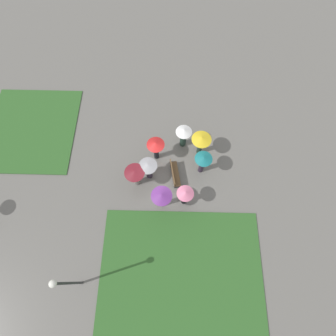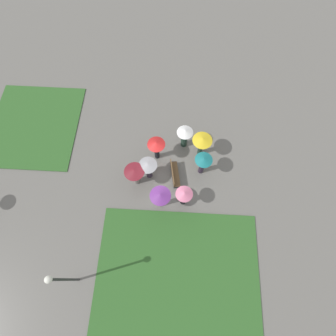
% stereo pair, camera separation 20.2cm
% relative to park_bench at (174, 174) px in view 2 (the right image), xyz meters
% --- Properties ---
extents(ground_plane, '(90.00, 90.00, 0.00)m').
position_rel_park_bench_xyz_m(ground_plane, '(0.16, 0.85, -0.46)').
color(ground_plane, '#66635E').
extents(lawn_patch_near, '(7.50, 8.74, 0.06)m').
position_rel_park_bench_xyz_m(lawn_patch_near, '(-5.98, -0.46, -0.43)').
color(lawn_patch_near, '#2D5B26').
rests_on(lawn_patch_near, ground_plane).
extents(lawn_patch_far, '(6.51, 5.86, 0.06)m').
position_rel_park_bench_xyz_m(lawn_patch_far, '(3.19, 9.65, -0.43)').
color(lawn_patch_far, '#2D5B26').
rests_on(lawn_patch_far, ground_plane).
extents(park_bench, '(1.70, 0.71, 0.90)m').
position_rel_park_bench_xyz_m(park_bench, '(0.00, 0.00, 0.00)').
color(park_bench, brown).
rests_on(park_bench, ground_plane).
extents(lamp_post, '(0.32, 0.32, 4.03)m').
position_rel_park_bench_xyz_m(lamp_post, '(-6.19, 4.81, 2.16)').
color(lamp_post, '#2D2D30').
rests_on(lamp_post, ground_plane).
extents(crowd_person_grey, '(1.08, 1.08, 1.81)m').
position_rel_park_bench_xyz_m(crowd_person_grey, '(0.01, 1.53, 0.83)').
color(crowd_person_grey, '#2D2333').
rests_on(crowd_person_grey, ground_plane).
extents(crowd_person_pink, '(0.96, 0.96, 1.82)m').
position_rel_park_bench_xyz_m(crowd_person_pink, '(-1.59, -0.60, 0.85)').
color(crowd_person_pink, black).
rests_on(crowd_person_pink, ground_plane).
extents(crowd_person_purple, '(1.16, 1.16, 1.95)m').
position_rel_park_bench_xyz_m(crowd_person_purple, '(-1.81, 0.69, 1.05)').
color(crowd_person_purple, slate).
rests_on(crowd_person_purple, ground_plane).
extents(crowd_person_teal, '(1.03, 1.03, 1.88)m').
position_rel_park_bench_xyz_m(crowd_person_teal, '(0.46, -1.64, 0.90)').
color(crowd_person_teal, '#2D2333').
rests_on(crowd_person_teal, ground_plane).
extents(crowd_person_white, '(1.00, 1.00, 1.79)m').
position_rel_park_bench_xyz_m(crowd_person_white, '(2.31, -0.53, 0.76)').
color(crowd_person_white, '#1E3328').
rests_on(crowd_person_white, ground_plane).
extents(crowd_person_yellow, '(1.20, 1.20, 1.85)m').
position_rel_park_bench_xyz_m(crowd_person_yellow, '(1.75, -1.57, 0.98)').
color(crowd_person_yellow, '#1E3328').
rests_on(crowd_person_yellow, ground_plane).
extents(crowd_person_red, '(1.07, 1.07, 1.89)m').
position_rel_park_bench_xyz_m(crowd_person_red, '(1.34, 1.14, 0.96)').
color(crowd_person_red, black).
rests_on(crowd_person_red, ground_plane).
extents(crowd_person_maroon, '(1.17, 1.17, 1.80)m').
position_rel_park_bench_xyz_m(crowd_person_maroon, '(-0.44, 2.26, 0.82)').
color(crowd_person_maroon, slate).
rests_on(crowd_person_maroon, ground_plane).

